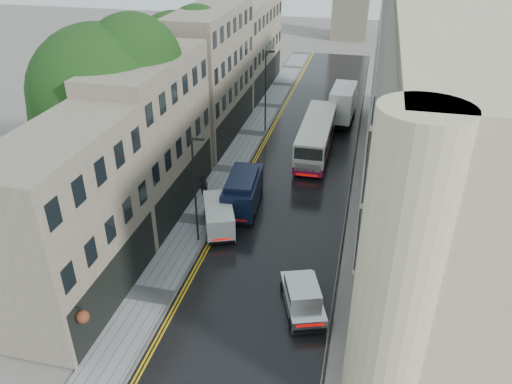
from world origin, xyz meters
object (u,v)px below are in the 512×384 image
at_px(lamp_post_far, 265,92).
at_px(cream_bus, 298,150).
at_px(tree_far, 178,77).
at_px(white_lorry, 331,108).
at_px(navy_van, 223,203).
at_px(lamp_post_near, 195,192).
at_px(silver_hatchback, 292,317).
at_px(pedestrian, 204,184).
at_px(tree_near, 105,119).
at_px(white_van, 208,230).

bearing_deg(lamp_post_far, cream_bus, -79.07).
height_order(tree_far, lamp_post_far, tree_far).
height_order(white_lorry, navy_van, white_lorry).
distance_m(white_lorry, lamp_post_near, 23.86).
xyz_separation_m(silver_hatchback, pedestrian, (-9.05, 12.56, 0.20)).
height_order(tree_near, white_lorry, tree_near).
xyz_separation_m(white_lorry, white_van, (-5.83, -22.81, -0.97)).
distance_m(tree_far, lamp_post_far, 8.63).
height_order(cream_bus, silver_hatchback, cream_bus).
bearing_deg(pedestrian, silver_hatchback, 123.43).
bearing_deg(tree_near, cream_bus, 38.48).
bearing_deg(white_van, white_lorry, 54.20).
xyz_separation_m(tree_near, silver_hatchback, (15.00, -9.78, -6.12)).
height_order(white_lorry, lamp_post_near, lamp_post_near).
bearing_deg(pedestrian, tree_near, 22.66).
height_order(cream_bus, lamp_post_near, lamp_post_near).
relative_size(white_lorry, white_van, 1.70).
distance_m(tree_far, navy_van, 16.29).
bearing_deg(pedestrian, lamp_post_far, -99.94).
distance_m(silver_hatchback, white_van, 9.51).
height_order(tree_far, silver_hatchback, tree_far).
relative_size(tree_near, white_lorry, 1.87).
xyz_separation_m(white_lorry, silver_hatchback, (0.97, -29.46, -1.15)).
bearing_deg(white_lorry, white_van, -101.62).
relative_size(white_lorry, silver_hatchback, 1.73).
relative_size(white_van, pedestrian, 2.41).
bearing_deg(tree_far, silver_hatchback, -57.16).
bearing_deg(silver_hatchback, navy_van, 105.47).
xyz_separation_m(tree_near, white_lorry, (14.03, 19.68, -4.97)).
bearing_deg(lamp_post_near, tree_near, 153.11).
bearing_deg(white_van, cream_bus, 51.12).
relative_size(cream_bus, silver_hatchback, 2.62).
xyz_separation_m(tree_far, white_lorry, (13.73, 6.68, -4.26)).
height_order(tree_far, white_lorry, tree_far).
height_order(cream_bus, white_lorry, white_lorry).
distance_m(tree_near, pedestrian, 8.84).
height_order(tree_far, navy_van, tree_far).
relative_size(tree_far, white_lorry, 1.67).
relative_size(tree_far, lamp_post_far, 1.57).
bearing_deg(silver_hatchback, tree_far, 103.79).
bearing_deg(tree_near, white_van, -20.90).
relative_size(tree_near, pedestrian, 7.67).
xyz_separation_m(white_lorry, pedestrian, (-8.08, -16.90, -0.95)).
height_order(white_lorry, pedestrian, white_lorry).
bearing_deg(cream_bus, lamp_post_near, -110.27).
xyz_separation_m(silver_hatchback, white_van, (-6.80, 6.65, 0.18)).
height_order(silver_hatchback, pedestrian, pedestrian).
bearing_deg(navy_van, silver_hatchback, -59.89).
bearing_deg(lamp_post_far, pedestrian, -119.12).
xyz_separation_m(navy_van, lamp_post_near, (-0.96, -2.92, 2.38)).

